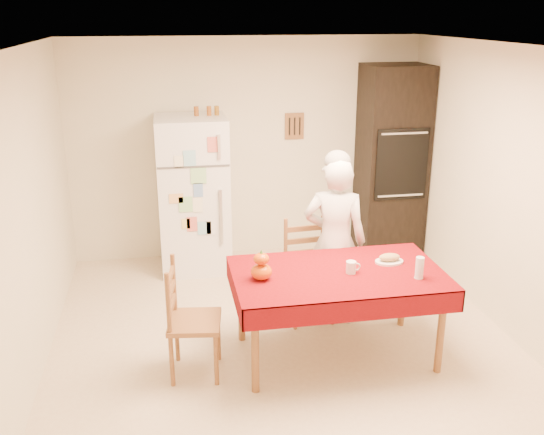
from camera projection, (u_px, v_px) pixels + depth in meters
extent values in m
plane|color=#C8AF90|center=(285.00, 346.00, 5.25)|extent=(4.50, 4.50, 0.00)
cube|color=beige|center=(247.00, 149.00, 6.93)|extent=(4.00, 0.02, 2.50)
cube|color=beige|center=(387.00, 361.00, 2.75)|extent=(4.00, 0.02, 2.50)
cube|color=beige|center=(23.00, 224.00, 4.50)|extent=(0.02, 4.50, 2.50)
cube|color=beige|center=(515.00, 196.00, 5.18)|extent=(0.02, 4.50, 2.50)
cube|color=white|center=(288.00, 47.00, 4.43)|extent=(4.00, 4.50, 0.02)
cube|color=brown|center=(294.00, 126.00, 6.93)|extent=(0.22, 0.02, 0.30)
cube|color=white|center=(193.00, 195.00, 6.61)|extent=(0.75, 0.70, 1.70)
cube|color=silver|center=(219.00, 147.00, 6.11)|extent=(0.03, 0.03, 0.25)
cube|color=silver|center=(221.00, 217.00, 6.36)|extent=(0.03, 0.03, 0.60)
cube|color=black|center=(391.00, 162.00, 6.96)|extent=(0.70, 0.60, 2.20)
cube|color=black|center=(402.00, 164.00, 6.66)|extent=(0.59, 0.02, 0.80)
cylinder|color=brown|center=(255.00, 350.00, 4.51)|extent=(0.06, 0.06, 0.71)
cylinder|color=brown|center=(241.00, 303.00, 5.24)|extent=(0.06, 0.06, 0.71)
cylinder|color=brown|center=(441.00, 332.00, 4.76)|extent=(0.06, 0.06, 0.71)
cylinder|color=brown|center=(403.00, 290.00, 5.49)|extent=(0.06, 0.06, 0.71)
cube|color=brown|center=(338.00, 276.00, 4.88)|extent=(1.60, 0.90, 0.04)
cube|color=#540405|center=(338.00, 273.00, 4.87)|extent=(1.70, 1.00, 0.01)
cylinder|color=brown|center=(295.00, 308.00, 5.46)|extent=(0.04, 0.04, 0.43)
cylinder|color=brown|center=(285.00, 292.00, 5.77)|extent=(0.04, 0.04, 0.43)
cylinder|color=brown|center=(333.00, 303.00, 5.55)|extent=(0.04, 0.04, 0.43)
cylinder|color=brown|center=(321.00, 287.00, 5.86)|extent=(0.04, 0.04, 0.43)
cube|color=brown|center=(309.00, 274.00, 5.59)|extent=(0.45, 0.43, 0.04)
cube|color=brown|center=(304.00, 242.00, 5.66)|extent=(0.36, 0.06, 0.50)
cylinder|color=brown|center=(216.00, 360.00, 4.64)|extent=(0.04, 0.04, 0.43)
cylinder|color=brown|center=(172.00, 361.00, 4.63)|extent=(0.04, 0.04, 0.43)
cylinder|color=brown|center=(218.00, 336.00, 4.98)|extent=(0.04, 0.04, 0.43)
cylinder|color=brown|center=(177.00, 337.00, 4.97)|extent=(0.04, 0.04, 0.43)
cube|color=brown|center=(195.00, 322.00, 4.73)|extent=(0.46, 0.47, 0.04)
cube|color=brown|center=(171.00, 293.00, 4.64)|extent=(0.08, 0.36, 0.50)
imported|color=silver|center=(335.00, 241.00, 5.46)|extent=(0.66, 0.53, 1.56)
cylinder|color=silver|center=(351.00, 267.00, 4.84)|extent=(0.08, 0.08, 0.10)
ellipsoid|color=#E85C05|center=(261.00, 272.00, 4.72)|extent=(0.17, 0.17, 0.13)
ellipsoid|color=#D35004|center=(261.00, 259.00, 4.69)|extent=(0.12, 0.12, 0.09)
cylinder|color=silver|center=(420.00, 268.00, 4.73)|extent=(0.07, 0.07, 0.18)
cylinder|color=white|center=(389.00, 262.00, 5.05)|extent=(0.24, 0.24, 0.02)
ellipsoid|color=#A48251|center=(389.00, 257.00, 5.04)|extent=(0.18, 0.10, 0.06)
cylinder|color=brown|center=(196.00, 111.00, 6.38)|extent=(0.05, 0.05, 0.10)
cylinder|color=#934E1A|center=(209.00, 111.00, 6.40)|extent=(0.05, 0.05, 0.10)
cylinder|color=brown|center=(217.00, 111.00, 6.41)|extent=(0.05, 0.05, 0.10)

